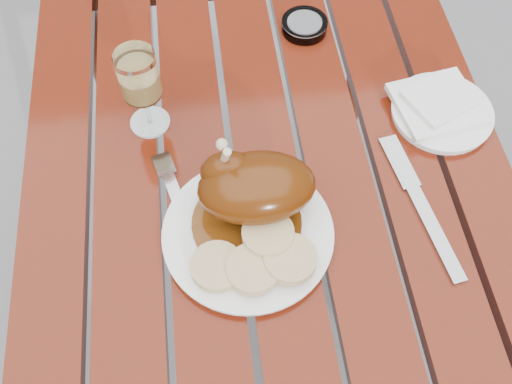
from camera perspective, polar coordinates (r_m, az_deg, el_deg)
ground at (r=1.63m, az=0.56°, el=-11.50°), size 60.00×60.00×0.00m
table at (r=1.28m, az=0.70°, el=-5.88°), size 0.80×1.20×0.75m
dinner_plate at (r=0.87m, az=-0.81°, el=-4.24°), size 0.30×0.30×0.02m
roast_duck at (r=0.84m, az=-0.41°, el=0.52°), size 0.19×0.18×0.13m
bread_dumplings at (r=0.83m, az=0.10°, el=-6.52°), size 0.18×0.13×0.03m
wine_glass at (r=0.95m, az=-11.28°, el=9.80°), size 0.07×0.07×0.16m
side_plate at (r=1.05m, az=18.07°, el=7.55°), size 0.22×0.22×0.01m
napkin at (r=1.04m, az=17.60°, el=8.39°), size 0.16×0.15×0.01m
ashtray at (r=1.15m, az=4.86°, el=16.25°), size 0.10×0.10×0.02m
fork at (r=0.92m, az=-7.88°, el=-0.70°), size 0.06×0.16×0.01m
knife at (r=0.93m, az=16.67°, el=-2.27°), size 0.06×0.23×0.01m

